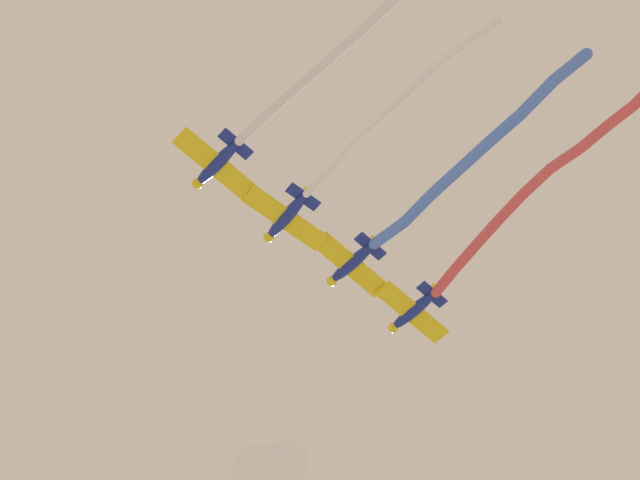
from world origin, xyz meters
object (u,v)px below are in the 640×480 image
at_px(airplane_lead, 413,311).
at_px(airplane_slot, 217,164).
at_px(airplane_left_wing, 351,264).
at_px(airplane_right_wing, 286,217).

relative_size(airplane_lead, airplane_slot, 1.00).
xyz_separation_m(airplane_lead, airplane_left_wing, (7.07, -0.76, 0.30)).
bearing_deg(airplane_right_wing, airplane_left_wing, -87.88).
relative_size(airplane_lead, airplane_right_wing, 0.99).
bearing_deg(airplane_lead, airplane_right_wing, 86.88).
height_order(airplane_lead, airplane_right_wing, same).
distance_m(airplane_right_wing, airplane_slot, 7.13).
height_order(airplane_left_wing, airplane_right_wing, airplane_left_wing).
bearing_deg(airplane_slot, airplane_left_wing, -93.20).
bearing_deg(airplane_lead, airplane_slot, 86.88).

